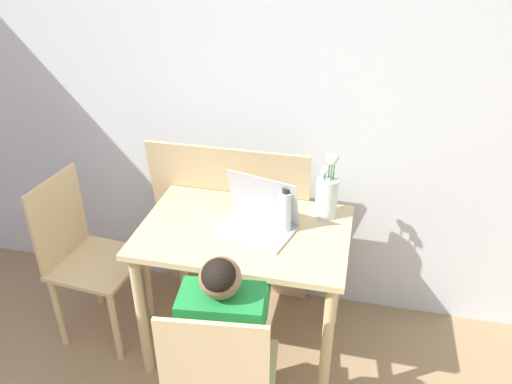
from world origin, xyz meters
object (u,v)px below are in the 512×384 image
(chair_spare, at_px, (86,257))
(water_bottle, at_px, (285,211))
(person_seated, at_px, (226,331))
(laptop, at_px, (258,216))
(flower_vase, at_px, (327,194))

(chair_spare, height_order, water_bottle, water_bottle)
(person_seated, relative_size, water_bottle, 4.55)
(laptop, xyz_separation_m, flower_vase, (0.30, 0.17, 0.06))
(chair_spare, distance_m, flower_vase, 1.29)
(laptop, bearing_deg, person_seated, -74.67)
(person_seated, bearing_deg, flower_vase, -118.75)
(person_seated, height_order, laptop, person_seated)
(chair_spare, height_order, laptop, laptop)
(person_seated, xyz_separation_m, water_bottle, (0.13, 0.57, 0.22))
(flower_vase, bearing_deg, water_bottle, -134.19)
(flower_vase, bearing_deg, laptop, -150.13)
(laptop, bearing_deg, flower_vase, 44.98)
(chair_spare, xyz_separation_m, laptop, (0.90, 0.08, 0.33))
(flower_vase, bearing_deg, person_seated, -111.92)
(chair_spare, bearing_deg, water_bottle, -80.64)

